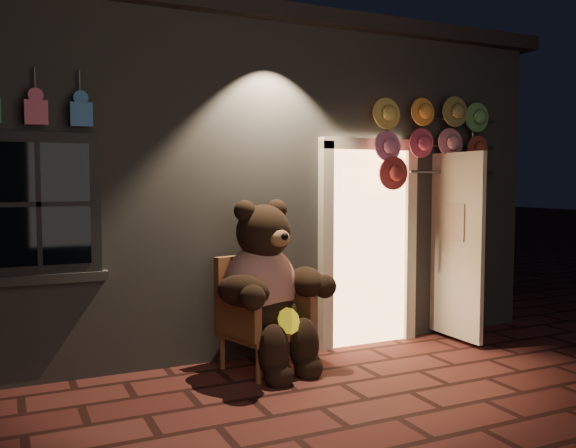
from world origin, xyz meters
TOP-DOWN VIEW (x-y plane):
  - ground at (0.00, 0.00)m, footprint 60.00×60.00m
  - shop_building at (0.00, 3.99)m, footprint 7.30×5.95m
  - wicker_armchair at (-0.03, 1.16)m, footprint 0.85×0.81m
  - teddy_bear at (-0.01, 1.02)m, footprint 1.14×1.02m
  - hat_rack at (2.06, 1.28)m, footprint 1.65×0.22m

SIDE VIEW (x-z plane):
  - ground at x=0.00m, z-range 0.00..0.00m
  - wicker_armchair at x=-0.03m, z-range 0.00..1.04m
  - teddy_bear at x=-0.01m, z-range -0.05..1.57m
  - shop_building at x=0.00m, z-range -0.02..3.49m
  - hat_rack at x=2.06m, z-range 0.89..3.53m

